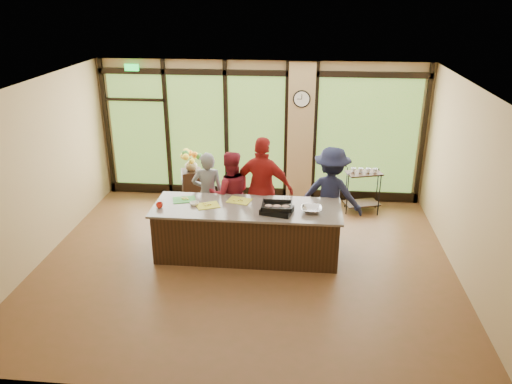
% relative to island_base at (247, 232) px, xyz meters
% --- Properties ---
extents(floor, '(7.00, 7.00, 0.00)m').
position_rel_island_base_xyz_m(floor, '(0.00, -0.30, -0.44)').
color(floor, brown).
rests_on(floor, ground).
extents(ceiling, '(7.00, 7.00, 0.00)m').
position_rel_island_base_xyz_m(ceiling, '(0.00, -0.30, 2.56)').
color(ceiling, white).
rests_on(ceiling, back_wall).
extents(back_wall, '(7.00, 0.00, 7.00)m').
position_rel_island_base_xyz_m(back_wall, '(0.00, 2.70, 1.06)').
color(back_wall, tan).
rests_on(back_wall, floor).
extents(left_wall, '(0.00, 6.00, 6.00)m').
position_rel_island_base_xyz_m(left_wall, '(-3.50, -0.30, 1.06)').
color(left_wall, tan).
rests_on(left_wall, floor).
extents(right_wall, '(0.00, 6.00, 6.00)m').
position_rel_island_base_xyz_m(right_wall, '(3.50, -0.30, 1.06)').
color(right_wall, tan).
rests_on(right_wall, floor).
extents(window_wall, '(6.90, 0.12, 3.00)m').
position_rel_island_base_xyz_m(window_wall, '(0.16, 2.65, 0.95)').
color(window_wall, tan).
rests_on(window_wall, floor).
extents(island_base, '(3.10, 1.00, 0.88)m').
position_rel_island_base_xyz_m(island_base, '(0.00, 0.00, 0.00)').
color(island_base, black).
rests_on(island_base, floor).
extents(countertop, '(3.20, 1.10, 0.04)m').
position_rel_island_base_xyz_m(countertop, '(0.00, 0.00, 0.46)').
color(countertop, slate).
rests_on(countertop, island_base).
extents(wall_clock, '(0.36, 0.04, 0.36)m').
position_rel_island_base_xyz_m(wall_clock, '(0.85, 2.57, 1.81)').
color(wall_clock, black).
rests_on(wall_clock, window_wall).
extents(cook_left, '(0.64, 0.48, 1.62)m').
position_rel_island_base_xyz_m(cook_left, '(-0.82, 0.78, 0.37)').
color(cook_left, slate).
rests_on(cook_left, floor).
extents(cook_midleft, '(0.92, 0.79, 1.65)m').
position_rel_island_base_xyz_m(cook_midleft, '(-0.39, 0.76, 0.38)').
color(cook_midleft, maroon).
rests_on(cook_midleft, floor).
extents(cook_midright, '(1.22, 0.73, 1.94)m').
position_rel_island_base_xyz_m(cook_midright, '(0.21, 0.73, 0.53)').
color(cook_midright, maroon).
rests_on(cook_midright, floor).
extents(cook_right, '(1.30, 0.98, 1.78)m').
position_rel_island_base_xyz_m(cook_right, '(1.45, 0.74, 0.45)').
color(cook_right, '#161931').
rests_on(cook_right, floor).
extents(roasting_pan, '(0.57, 0.49, 0.09)m').
position_rel_island_base_xyz_m(roasting_pan, '(0.52, -0.18, 0.52)').
color(roasting_pan, black).
rests_on(roasting_pan, countertop).
extents(mixing_bowl, '(0.35, 0.35, 0.09)m').
position_rel_island_base_xyz_m(mixing_bowl, '(1.09, -0.10, 0.52)').
color(mixing_bowl, silver).
rests_on(mixing_bowl, countertop).
extents(cutting_board_left, '(0.46, 0.40, 0.01)m').
position_rel_island_base_xyz_m(cutting_board_left, '(-1.13, 0.19, 0.49)').
color(cutting_board_left, green).
rests_on(cutting_board_left, countertop).
extents(cutting_board_center, '(0.46, 0.42, 0.01)m').
position_rel_island_base_xyz_m(cutting_board_center, '(-0.67, -0.02, 0.49)').
color(cutting_board_center, gold).
rests_on(cutting_board_center, countertop).
extents(cutting_board_right, '(0.46, 0.38, 0.01)m').
position_rel_island_base_xyz_m(cutting_board_right, '(-0.16, 0.25, 0.49)').
color(cutting_board_right, gold).
rests_on(cutting_board_right, countertop).
extents(prep_bowl_near, '(0.18, 0.18, 0.05)m').
position_rel_island_base_xyz_m(prep_bowl_near, '(-0.91, -0.01, 0.50)').
color(prep_bowl_near, white).
rests_on(prep_bowl_near, countertop).
extents(prep_bowl_mid, '(0.17, 0.17, 0.04)m').
position_rel_island_base_xyz_m(prep_bowl_mid, '(0.38, -0.18, 0.50)').
color(prep_bowl_mid, white).
rests_on(prep_bowl_mid, countertop).
extents(prep_bowl_far, '(0.13, 0.13, 0.03)m').
position_rel_island_base_xyz_m(prep_bowl_far, '(0.65, 0.38, 0.49)').
color(prep_bowl_far, white).
rests_on(prep_bowl_far, countertop).
extents(red_ramekin, '(0.14, 0.14, 0.09)m').
position_rel_island_base_xyz_m(red_ramekin, '(-1.47, -0.18, 0.53)').
color(red_ramekin, red).
rests_on(red_ramekin, countertop).
extents(flower_stand, '(0.52, 0.52, 0.82)m').
position_rel_island_base_xyz_m(flower_stand, '(-1.40, 1.98, -0.03)').
color(flower_stand, black).
rests_on(flower_stand, floor).
extents(flower_vase, '(0.32, 0.32, 0.27)m').
position_rel_island_base_xyz_m(flower_vase, '(-1.40, 1.98, 0.52)').
color(flower_vase, olive).
rests_on(flower_vase, flower_stand).
extents(bar_cart, '(0.79, 0.59, 0.96)m').
position_rel_island_base_xyz_m(bar_cart, '(2.18, 2.07, 0.14)').
color(bar_cart, black).
rests_on(bar_cart, floor).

